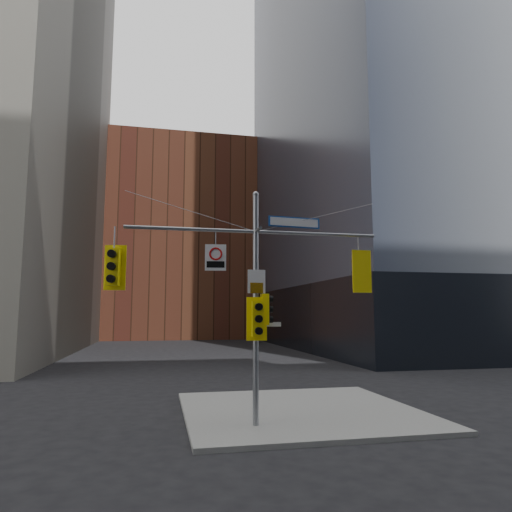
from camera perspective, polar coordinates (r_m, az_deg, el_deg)
name	(u,v)px	position (r m, az deg, el deg)	size (l,w,h in m)	color
ground	(272,450)	(12.62, 2.02, -23.08)	(160.00, 160.00, 0.00)	black
sidewalk_corner	(300,411)	(16.87, 5.50, -18.71)	(8.00, 8.00, 0.15)	gray
podium_ne	(453,317)	(53.60, 23.39, -7.06)	(36.40, 36.40, 6.00)	black
brick_midrise	(180,244)	(70.63, -9.53, 1.54)	(26.00, 20.00, 28.00)	brown
signal_assembly	(256,282)	(14.11, -0.03, -3.28)	(8.00, 0.80, 7.30)	gray
traffic_light_west_arm	(113,267)	(13.91, -17.40, -1.31)	(0.63, 0.57, 1.34)	yellow
traffic_light_east_arm	(359,272)	(15.23, 12.77, -1.94)	(0.66, 0.53, 1.38)	yellow
traffic_light_pole_side	(266,309)	(14.15, 1.24, -6.68)	(0.37, 0.31, 0.95)	yellow
traffic_light_pole_front	(258,319)	(13.82, 0.20, -7.85)	(0.63, 0.50, 1.31)	yellow
street_sign_blade	(294,222)	(14.68, 4.81, 4.21)	(1.73, 0.18, 0.34)	#103D97
regulatory_sign_arm	(216,257)	(13.95, -5.07, -0.08)	(0.65, 0.13, 0.81)	silver
regulatory_sign_pole	(257,282)	(14.00, 0.07, -3.28)	(0.55, 0.06, 0.72)	silver
street_blade_ew	(270,324)	(14.19, 1.76, -8.54)	(0.69, 0.08, 0.14)	silver
street_blade_ns	(253,336)	(14.54, -0.41, -9.98)	(0.03, 0.77, 0.15)	#145926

